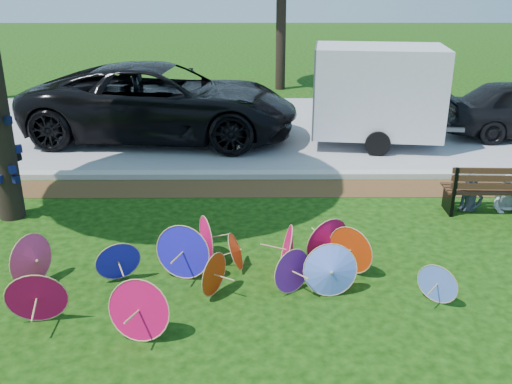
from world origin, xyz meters
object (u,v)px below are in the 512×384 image
park_bench (493,187)px  person_right (512,177)px  black_van (163,102)px  person_left (474,176)px  parasol_pile (219,263)px  cargo_trailer (378,91)px

park_bench → person_right: (0.35, 0.05, 0.19)m
black_van → person_left: size_ratio=5.29×
black_van → parasol_pile: bearing=-160.8°
black_van → cargo_trailer: (5.45, -0.62, 0.41)m
person_left → black_van: bearing=133.6°
cargo_trailer → person_right: cargo_trailer is taller
parasol_pile → person_left: bearing=31.3°
person_right → person_left: bearing=-157.9°
black_van → park_bench: size_ratio=3.95×
park_bench → person_left: (-0.35, 0.05, 0.20)m
cargo_trailer → person_right: size_ratio=2.36×
parasol_pile → park_bench: bearing=29.0°
parasol_pile → person_left: size_ratio=4.54×
parasol_pile → black_van: black_van is taller
person_right → parasol_pile: bearing=-130.2°
cargo_trailer → park_bench: bearing=-66.6°
cargo_trailer → person_left: cargo_trailer is taller
parasol_pile → cargo_trailer: 7.96m
parasol_pile → person_right: (5.19, 2.73, 0.29)m
parasol_pile → cargo_trailer: size_ratio=1.95×
cargo_trailer → person_left: 4.47m
parasol_pile → black_van: size_ratio=0.86×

